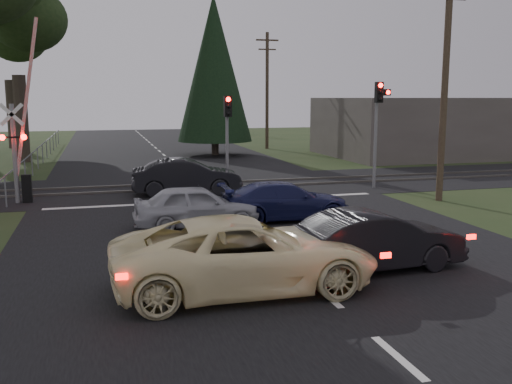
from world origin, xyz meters
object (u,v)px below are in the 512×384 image
object	(u,v)px
traffic_signal_center	(228,126)
dark_car_far	(187,177)
utility_pole_near	(445,79)
blue_sedan	(285,201)
utility_pole_mid	(267,88)
utility_pole_far	(208,91)
cream_coupe	(245,254)
dark_hatchback	(374,241)
crossing_signal	(21,150)
traffic_signal_right	(379,114)
silver_car	(197,206)

from	to	relation	value
traffic_signal_center	dark_car_far	world-z (taller)	traffic_signal_center
utility_pole_near	blue_sedan	world-z (taller)	utility_pole_near
dark_car_far	utility_pole_mid	bearing A→B (deg)	-21.72
utility_pole_mid	utility_pole_far	bearing A→B (deg)	90.00
utility_pole_far	cream_coupe	xyz separation A→B (m)	(-10.02, -57.25, -3.95)
dark_hatchback	utility_pole_near	bearing A→B (deg)	-46.48
crossing_signal	utility_pole_mid	distance (m)	25.78
traffic_signal_center	cream_coupe	distance (m)	13.33
traffic_signal_right	utility_pole_far	bearing A→B (deg)	88.80
cream_coupe	dark_hatchback	world-z (taller)	cream_coupe
traffic_signal_right	dark_car_far	world-z (taller)	traffic_signal_right
utility_pole_near	cream_coupe	size ratio (longest dim) A/B	1.61
silver_car	dark_car_far	xyz separation A→B (m)	(0.62, 6.20, 0.08)
utility_pole_far	utility_pole_mid	bearing A→B (deg)	-90.00
blue_sedan	dark_car_far	distance (m)	6.38
traffic_signal_center	utility_pole_mid	xyz separation A→B (m)	(7.50, 19.32, 1.92)
traffic_signal_center	dark_car_far	size ratio (longest dim) A/B	0.90
dark_hatchback	dark_car_far	size ratio (longest dim) A/B	0.95
blue_sedan	dark_car_far	bearing A→B (deg)	23.62
traffic_signal_right	dark_hatchback	size ratio (longest dim) A/B	1.10
crossing_signal	dark_car_far	world-z (taller)	crossing_signal
traffic_signal_right	utility_pole_far	xyz separation A→B (m)	(0.95, 45.53, 1.41)
traffic_signal_center	silver_car	size ratio (longest dim) A/B	1.05
utility_pole_near	blue_sedan	xyz separation A→B (m)	(-7.00, -1.79, -4.09)
utility_pole_mid	silver_car	bearing A→B (deg)	-111.02
traffic_signal_right	utility_pole_far	size ratio (longest dim) A/B	0.52
utility_pole_far	silver_car	world-z (taller)	utility_pole_far
utility_pole_mid	utility_pole_far	distance (m)	25.00
crossing_signal	utility_pole_far	xyz separation A→B (m)	(15.77, 45.21, 2.67)
traffic_signal_right	utility_pole_mid	bearing A→B (deg)	87.34
blue_sedan	dark_car_far	size ratio (longest dim) A/B	0.96
utility_pole_near	utility_pole_mid	bearing A→B (deg)	90.00
traffic_signal_center	utility_pole_mid	world-z (taller)	utility_pole_mid
utility_pole_near	cream_coupe	xyz separation A→B (m)	(-10.02, -8.25, -3.95)
utility_pole_far	traffic_signal_center	bearing A→B (deg)	-99.60
utility_pole_far	dark_car_far	bearing A→B (deg)	-101.83
traffic_signal_center	cream_coupe	size ratio (longest dim) A/B	0.73
crossing_signal	cream_coupe	bearing A→B (deg)	-64.45
utility_pole_mid	silver_car	size ratio (longest dim) A/B	2.29
traffic_signal_right	utility_pole_near	size ratio (longest dim) A/B	0.52
utility_pole_mid	cream_coupe	distance (m)	34.00
blue_sedan	silver_car	bearing A→B (deg)	97.03
utility_pole_mid	traffic_signal_right	bearing A→B (deg)	-92.66
blue_sedan	cream_coupe	bearing A→B (deg)	156.52
crossing_signal	silver_car	distance (m)	8.33
utility_pole_near	utility_pole_far	bearing A→B (deg)	90.00
utility_pole_near	blue_sedan	size ratio (longest dim) A/B	2.07
crossing_signal	utility_pole_far	distance (m)	47.96
silver_car	utility_pole_far	bearing A→B (deg)	-11.60
cream_coupe	utility_pole_near	bearing A→B (deg)	-50.68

